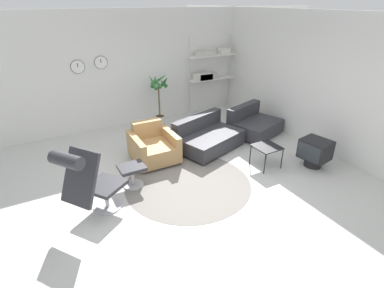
% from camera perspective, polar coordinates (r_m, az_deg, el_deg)
% --- Properties ---
extents(ground_plane, '(12.00, 12.00, 0.00)m').
position_cam_1_polar(ground_plane, '(5.46, 0.04, -7.14)').
color(ground_plane, silver).
extents(wall_back, '(12.00, 0.09, 2.80)m').
position_cam_1_polar(wall_back, '(7.78, -12.13, 13.65)').
color(wall_back, silver).
rests_on(wall_back, ground_plane).
extents(wall_right, '(0.06, 12.00, 2.80)m').
position_cam_1_polar(wall_right, '(6.85, 23.83, 10.41)').
color(wall_right, silver).
rests_on(wall_right, ground_plane).
extents(round_rug, '(2.24, 2.24, 0.01)m').
position_cam_1_polar(round_rug, '(5.40, -0.74, -7.54)').
color(round_rug, slate).
rests_on(round_rug, ground_plane).
extents(lounge_chair, '(1.05, 0.94, 1.23)m').
position_cam_1_polar(lounge_chair, '(4.48, -19.33, -6.19)').
color(lounge_chair, '#BCBCC1').
rests_on(lounge_chair, ground_plane).
extents(ottoman, '(0.44, 0.37, 0.39)m').
position_cam_1_polar(ottoman, '(5.32, -11.33, -5.16)').
color(ottoman, '#BCBCC1').
rests_on(ottoman, ground_plane).
extents(armchair_red, '(0.85, 0.92, 0.74)m').
position_cam_1_polar(armchair_red, '(6.09, -7.41, -0.69)').
color(armchair_red, silver).
rests_on(armchair_red, ground_plane).
extents(couch_low, '(1.62, 1.30, 0.68)m').
position_cam_1_polar(couch_low, '(6.55, 2.93, 1.19)').
color(couch_low, black).
rests_on(couch_low, ground_plane).
extents(couch_second, '(1.35, 1.21, 0.68)m').
position_cam_1_polar(couch_second, '(7.38, 11.58, 3.61)').
color(couch_second, black).
rests_on(couch_second, ground_plane).
extents(side_table, '(0.47, 0.47, 0.43)m').
position_cam_1_polar(side_table, '(5.92, 14.06, -0.79)').
color(side_table, black).
rests_on(side_table, ground_plane).
extents(crt_television, '(0.53, 0.59, 0.55)m').
position_cam_1_polar(crt_television, '(6.27, 22.37, -1.34)').
color(crt_television, black).
rests_on(crt_television, ground_plane).
extents(potted_plant, '(0.56, 0.58, 1.34)m').
position_cam_1_polar(potted_plant, '(7.71, -6.25, 8.87)').
color(potted_plant, silver).
rests_on(potted_plant, ground_plane).
extents(shelf_unit, '(1.36, 0.28, 2.10)m').
position_cam_1_polar(shelf_unit, '(8.45, 3.25, 14.24)').
color(shelf_unit, '#BCBCC1').
rests_on(shelf_unit, ground_plane).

